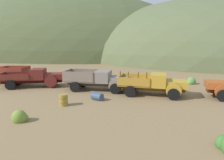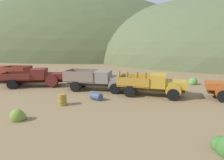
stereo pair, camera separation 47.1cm
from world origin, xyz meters
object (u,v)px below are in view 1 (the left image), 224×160
object	(u,v)px
truck_primer_gray	(101,80)
oil_drum_foreground	(63,100)
truck_oxblood	(37,77)
truck_mustard	(157,84)
oil_drum_tipped	(97,96)

from	to	relation	value
truck_primer_gray	oil_drum_foreground	xyz separation A→B (m)	(-1.74, -4.93, -0.59)
truck_oxblood	oil_drum_foreground	distance (m)	7.43
truck_primer_gray	truck_mustard	world-z (taller)	truck_mustard
truck_oxblood	truck_primer_gray	distance (m)	6.93
truck_primer_gray	oil_drum_tipped	xyz separation A→B (m)	(0.37, -3.17, -0.72)
truck_mustard	oil_drum_foreground	size ratio (longest dim) A/B	6.97
oil_drum_tipped	truck_primer_gray	bearing A→B (deg)	96.64
oil_drum_foreground	truck_primer_gray	bearing A→B (deg)	70.58
oil_drum_tipped	truck_mustard	bearing A→B (deg)	24.93
truck_primer_gray	oil_drum_tipped	size ratio (longest dim) A/B	5.75
truck_oxblood	truck_primer_gray	xyz separation A→B (m)	(6.92, -0.36, 0.01)
truck_primer_gray	oil_drum_tipped	distance (m)	3.27
truck_mustard	oil_drum_tipped	world-z (taller)	truck_mustard
oil_drum_foreground	truck_mustard	bearing A→B (deg)	30.05
truck_mustard	truck_oxblood	bearing A→B (deg)	179.34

